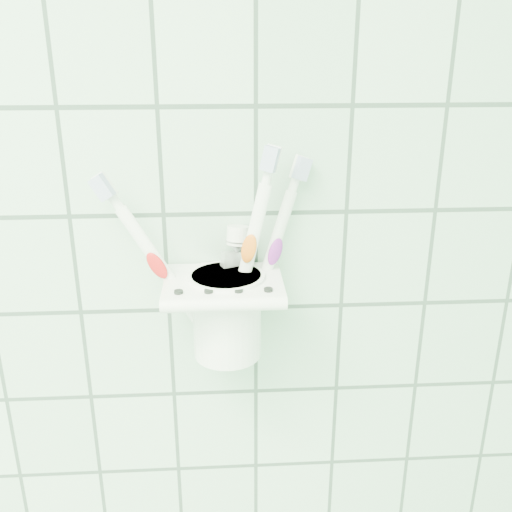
{
  "coord_description": "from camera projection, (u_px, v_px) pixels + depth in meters",
  "views": [
    {
      "loc": [
        0.65,
        0.62,
        1.53
      ],
      "look_at": [
        0.68,
        1.1,
        1.35
      ],
      "focal_mm": 40.0,
      "sensor_mm": 36.0,
      "label": 1
    }
  ],
  "objects": [
    {
      "name": "toothpaste_tube",
      "position": [
        231.0,
        278.0,
        0.6
      ],
      "size": [
        0.04,
        0.04,
        0.13
      ],
      "rotation": [
        -0.1,
        0.12,
        0.39
      ],
      "color": "silver",
      "rests_on": "cup"
    },
    {
      "name": "toothbrush_pink",
      "position": [
        215.0,
        252.0,
        0.57
      ],
      "size": [
        0.11,
        0.03,
        0.21
      ],
      "rotation": [
        0.02,
        -0.55,
        -0.21
      ],
      "color": "white",
      "rests_on": "cup"
    },
    {
      "name": "holder_bracket",
      "position": [
        223.0,
        286.0,
        0.58
      ],
      "size": [
        0.12,
        0.1,
        0.04
      ],
      "color": "white",
      "rests_on": "wall_back"
    },
    {
      "name": "toothbrush_blue",
      "position": [
        243.0,
        252.0,
        0.58
      ],
      "size": [
        0.07,
        0.04,
        0.21
      ],
      "rotation": [
        -0.04,
        0.35,
        0.33
      ],
      "color": "white",
      "rests_on": "cup"
    },
    {
      "name": "toothbrush_orange",
      "position": [
        226.0,
        248.0,
        0.58
      ],
      "size": [
        0.06,
        0.02,
        0.22
      ],
      "rotation": [
        -0.1,
        0.2,
        -0.4
      ],
      "color": "white",
      "rests_on": "cup"
    },
    {
      "name": "cup",
      "position": [
        227.0,
        311.0,
        0.59
      ],
      "size": [
        0.08,
        0.08,
        0.09
      ],
      "color": "white",
      "rests_on": "holder_bracket"
    }
  ]
}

